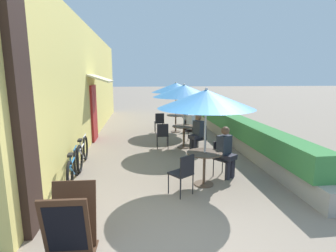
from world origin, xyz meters
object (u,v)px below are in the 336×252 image
(cafe_chair_far_right, at_px, (159,121))
(cafe_chair_near_right, at_px, (183,171))
(cafe_chair_near_left, at_px, (222,156))
(patio_table_mid, at_px, (184,132))
(bicycle_leaning, at_px, (73,168))
(patio_umbrella_mid, at_px, (184,91))
(cafe_chair_mid_left, at_px, (189,129))
(cafe_chair_mid_right, at_px, (163,134))
(cafe_chair_far_left, at_px, (191,120))
(bicycle_second, at_px, (83,152))
(patio_table_far, at_px, (176,120))
(seated_patron_mid_back, at_px, (197,132))
(seated_patron_mid_left, at_px, (192,124))
(menu_board, at_px, (70,222))
(patio_umbrella_far, at_px, (176,88))
(seated_patron_near_left, at_px, (226,150))
(cafe_chair_mid_back, at_px, (200,136))
(patio_umbrella_near, at_px, (206,99))
(patio_table_near, at_px, (204,161))

(cafe_chair_far_right, bearing_deg, cafe_chair_near_right, -93.05)
(cafe_chair_near_left, bearing_deg, patio_table_mid, -114.61)
(bicycle_leaning, bearing_deg, cafe_chair_near_left, -4.50)
(patio_umbrella_mid, xyz_separation_m, cafe_chair_mid_left, (0.32, 0.67, -1.43))
(patio_table_mid, distance_m, bicycle_leaning, 4.11)
(cafe_chair_mid_right, bearing_deg, bicycle_leaning, -128.79)
(patio_table_mid, bearing_deg, cafe_chair_near_left, -79.79)
(patio_umbrella_mid, relative_size, cafe_chair_far_left, 2.52)
(bicycle_leaning, relative_size, bicycle_second, 0.98)
(patio_table_mid, xyz_separation_m, cafe_chair_mid_left, (0.32, 0.67, -0.04))
(cafe_chair_mid_left, relative_size, patio_table_far, 1.11)
(cafe_chair_near_right, height_order, seated_patron_mid_back, seated_patron_mid_back)
(cafe_chair_near_right, xyz_separation_m, patio_table_far, (0.72, 6.24, 0.04))
(cafe_chair_far_left, height_order, bicycle_second, cafe_chair_far_left)
(cafe_chair_near_left, distance_m, cafe_chair_mid_left, 3.36)
(cafe_chair_mid_right, distance_m, patio_table_far, 2.77)
(seated_patron_mid_back, distance_m, cafe_chair_far_left, 3.41)
(seated_patron_mid_left, height_order, bicycle_second, seated_patron_mid_left)
(seated_patron_mid_left, bearing_deg, seated_patron_mid_back, 27.24)
(cafe_chair_mid_left, xyz_separation_m, menu_board, (-2.78, -5.94, -0.05))
(cafe_chair_near_left, bearing_deg, patio_umbrella_far, -120.50)
(seated_patron_near_left, xyz_separation_m, cafe_chair_mid_right, (-1.28, 2.72, -0.17))
(seated_patron_near_left, xyz_separation_m, patio_table_far, (-0.46, 5.37, -0.13))
(cafe_chair_far_right, bearing_deg, patio_table_far, 5.95)
(patio_umbrella_mid, height_order, cafe_chair_mid_right, patio_umbrella_mid)
(cafe_chair_mid_back, distance_m, menu_board, 5.49)
(cafe_chair_near_right, height_order, patio_table_mid, cafe_chair_near_right)
(seated_patron_near_left, xyz_separation_m, menu_board, (-3.01, -2.49, -0.22))
(seated_patron_mid_left, xyz_separation_m, patio_table_far, (-0.33, 1.98, -0.13))
(cafe_chair_mid_left, height_order, cafe_chair_mid_back, same)
(patio_table_mid, relative_size, patio_table_far, 1.00)
(patio_umbrella_near, height_order, patio_table_mid, patio_umbrella_near)
(patio_table_far, bearing_deg, bicycle_second, -127.33)
(patio_table_near, relative_size, cafe_chair_mid_left, 0.90)
(patio_umbrella_mid, distance_m, patio_table_far, 2.94)
(patio_umbrella_far, distance_m, cafe_chair_far_right, 1.61)
(patio_umbrella_mid, distance_m, cafe_chair_mid_right, 1.61)
(patio_umbrella_far, distance_m, menu_board, 8.40)
(cafe_chair_far_right, xyz_separation_m, bicycle_second, (-2.42, -4.02, -0.14))
(seated_patron_mid_left, xyz_separation_m, cafe_chair_far_left, (0.40, 2.10, -0.17))
(patio_table_near, height_order, seated_patron_mid_left, seated_patron_mid_left)
(seated_patron_near_left, bearing_deg, patio_umbrella_mid, -113.67)
(patio_table_mid, relative_size, cafe_chair_mid_left, 0.90)
(patio_umbrella_near, bearing_deg, menu_board, -138.66)
(cafe_chair_far_left, bearing_deg, seated_patron_mid_back, 78.52)
(patio_table_near, bearing_deg, seated_patron_near_left, 32.06)
(cafe_chair_mid_right, bearing_deg, seated_patron_mid_left, 31.54)
(cafe_chair_mid_left, height_order, cafe_chair_mid_right, same)
(patio_umbrella_near, distance_m, cafe_chair_far_right, 5.85)
(cafe_chair_mid_right, xyz_separation_m, cafe_chair_far_left, (1.55, 2.76, 0.00))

